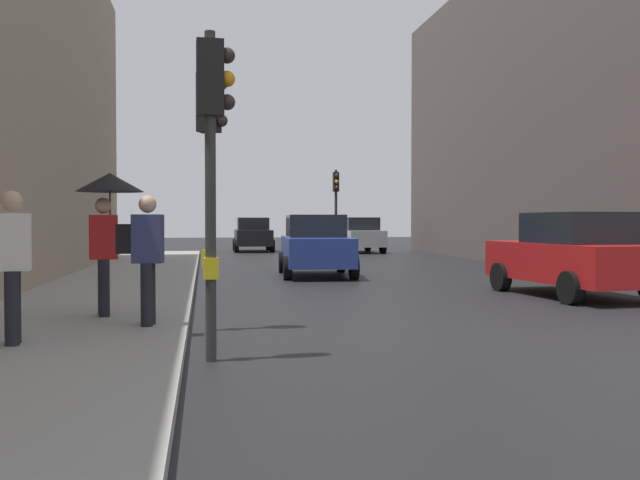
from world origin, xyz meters
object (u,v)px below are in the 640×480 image
at_px(car_blue_van, 316,245).
at_px(car_dark_suv, 253,235).
at_px(traffic_light_near_left, 212,135).
at_px(pedestrian_with_grey_backpack, 145,252).
at_px(pedestrian_with_black_backpack, 8,257).
at_px(traffic_light_far_median, 336,197).
at_px(car_red_sedan, 573,255).
at_px(car_silver_hatchback, 358,235).
at_px(traffic_light_near_right, 211,149).
at_px(pedestrian_with_umbrella, 108,204).

xyz_separation_m(car_blue_van, car_dark_suv, (-0.68, 16.86, 0.00)).
xyz_separation_m(traffic_light_near_left, pedestrian_with_grey_backpack, (-0.90, 1.83, -1.39)).
bearing_deg(pedestrian_with_grey_backpack, pedestrian_with_black_backpack, -138.13).
distance_m(traffic_light_far_median, car_red_sedan, 16.71).
distance_m(traffic_light_near_left, car_blue_van, 12.63).
bearing_deg(car_silver_hatchback, car_blue_van, -106.96).
relative_size(car_blue_van, car_dark_suv, 1.02).
distance_m(traffic_light_near_right, car_silver_hatchback, 25.73).
bearing_deg(car_blue_van, traffic_light_near_left, -104.25).
distance_m(traffic_light_near_left, pedestrian_with_grey_backpack, 2.47).
distance_m(traffic_light_near_right, pedestrian_with_umbrella, 1.83).
xyz_separation_m(car_silver_hatchback, car_blue_van, (-4.47, -14.65, 0.00)).
height_order(traffic_light_near_right, pedestrian_with_grey_backpack, traffic_light_near_right).
height_order(car_silver_hatchback, pedestrian_with_umbrella, pedestrian_with_umbrella).
relative_size(traffic_light_near_right, car_red_sedan, 0.88).
relative_size(traffic_light_far_median, pedestrian_with_black_backpack, 2.15).
relative_size(car_dark_suv, pedestrian_with_grey_backpack, 2.38).
bearing_deg(car_blue_van, car_dark_suv, 92.30).
xyz_separation_m(traffic_light_near_right, pedestrian_with_umbrella, (-1.51, 0.67, -0.77)).
relative_size(car_blue_van, pedestrian_with_umbrella, 2.01).
relative_size(car_red_sedan, car_blue_van, 1.01).
height_order(traffic_light_far_median, pedestrian_with_black_backpack, traffic_light_far_median).
distance_m(traffic_light_near_right, traffic_light_near_left, 2.25).
xyz_separation_m(traffic_light_near_right, car_red_sedan, (7.52, 3.45, -1.74)).
xyz_separation_m(car_blue_van, pedestrian_with_black_backpack, (-5.40, -11.58, 0.29)).
bearing_deg(car_dark_suv, car_silver_hatchback, -23.26).
relative_size(car_silver_hatchback, pedestrian_with_grey_backpack, 2.42).
relative_size(traffic_light_far_median, pedestrian_with_grey_backpack, 2.15).
height_order(traffic_light_near_left, car_blue_van, traffic_light_near_left).
distance_m(traffic_light_far_median, car_dark_suv, 7.68).
bearing_deg(pedestrian_with_black_backpack, car_silver_hatchback, 69.37).
relative_size(car_dark_suv, pedestrian_with_black_backpack, 2.38).
distance_m(pedestrian_with_umbrella, pedestrian_with_grey_backpack, 1.43).
height_order(car_red_sedan, car_silver_hatchback, same).
distance_m(pedestrian_with_umbrella, pedestrian_with_black_backpack, 2.59).
bearing_deg(traffic_light_near_left, car_blue_van, 75.75).
relative_size(car_red_sedan, pedestrian_with_grey_backpack, 2.45).
height_order(car_silver_hatchback, pedestrian_with_grey_backpack, pedestrian_with_grey_backpack).
height_order(car_dark_suv, pedestrian_with_umbrella, pedestrian_with_umbrella).
xyz_separation_m(traffic_light_far_median, car_red_sedan, (1.96, -16.51, -1.75)).
bearing_deg(car_blue_van, pedestrian_with_black_backpack, -115.02).
bearing_deg(traffic_light_near_right, pedestrian_with_umbrella, 156.04).
height_order(traffic_light_near_left, car_dark_suv, traffic_light_near_left).
relative_size(car_red_sedan, car_dark_suv, 1.03).
distance_m(traffic_light_near_left, car_red_sedan, 9.58).
distance_m(car_red_sedan, pedestrian_with_grey_backpack, 9.27).
bearing_deg(pedestrian_with_grey_backpack, car_dark_suv, 83.07).
bearing_deg(car_dark_suv, pedestrian_with_umbrella, -98.55).
bearing_deg(pedestrian_with_black_backpack, traffic_light_near_right, 36.17).
bearing_deg(pedestrian_with_black_backpack, traffic_light_far_median, 70.01).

